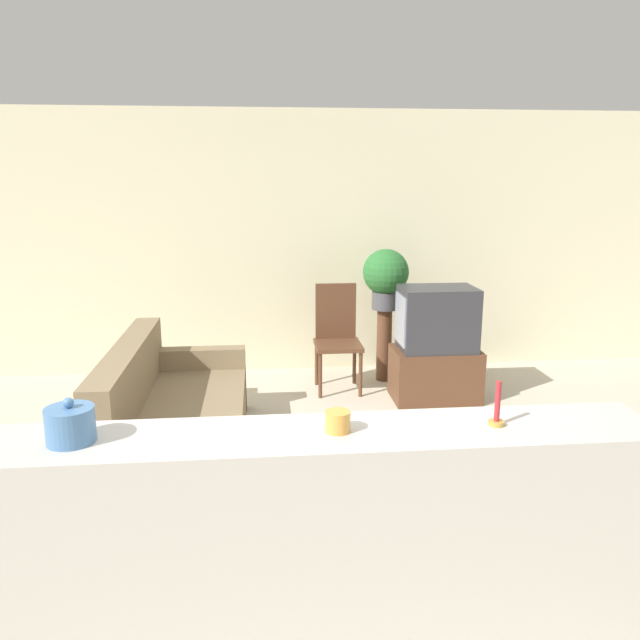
{
  "coord_description": "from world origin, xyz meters",
  "views": [
    {
      "loc": [
        -0.26,
        -3.07,
        2.04
      ],
      "look_at": [
        0.24,
        2.04,
        0.85
      ],
      "focal_mm": 35.0,
      "sensor_mm": 36.0,
      "label": 1
    }
  ],
  "objects_px": {
    "television": "(437,319)",
    "decorative_bowl": "(70,425)",
    "wooden_chair": "(337,333)",
    "couch": "(173,419)",
    "potted_plant": "(386,275)"
  },
  "relations": [
    {
      "from": "couch",
      "to": "decorative_bowl",
      "type": "xyz_separation_m",
      "value": [
        -0.11,
        -1.97,
        0.77
      ]
    },
    {
      "from": "wooden_chair",
      "to": "couch",
      "type": "bearing_deg",
      "value": -135.06
    },
    {
      "from": "television",
      "to": "wooden_chair",
      "type": "height_order",
      "value": "television"
    },
    {
      "from": "potted_plant",
      "to": "decorative_bowl",
      "type": "distance_m",
      "value": 4.09
    },
    {
      "from": "potted_plant",
      "to": "wooden_chair",
      "type": "bearing_deg",
      "value": -158.7
    },
    {
      "from": "potted_plant",
      "to": "decorative_bowl",
      "type": "bearing_deg",
      "value": -119.56
    },
    {
      "from": "wooden_chair",
      "to": "decorative_bowl",
      "type": "bearing_deg",
      "value": -114.21
    },
    {
      "from": "wooden_chair",
      "to": "potted_plant",
      "type": "relative_size",
      "value": 1.7
    },
    {
      "from": "couch",
      "to": "potted_plant",
      "type": "xyz_separation_m",
      "value": [
        1.9,
        1.59,
        0.8
      ]
    },
    {
      "from": "television",
      "to": "potted_plant",
      "type": "bearing_deg",
      "value": 120.71
    },
    {
      "from": "potted_plant",
      "to": "decorative_bowl",
      "type": "height_order",
      "value": "potted_plant"
    },
    {
      "from": "decorative_bowl",
      "to": "couch",
      "type": "bearing_deg",
      "value": 86.68
    },
    {
      "from": "television",
      "to": "wooden_chair",
      "type": "relative_size",
      "value": 0.67
    },
    {
      "from": "television",
      "to": "decorative_bowl",
      "type": "height_order",
      "value": "decorative_bowl"
    },
    {
      "from": "television",
      "to": "wooden_chair",
      "type": "xyz_separation_m",
      "value": [
        -0.86,
        0.4,
        -0.22
      ]
    }
  ]
}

